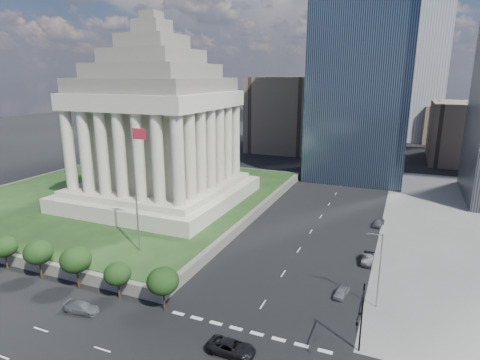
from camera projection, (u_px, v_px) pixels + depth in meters
The scene contains 16 objects.
ground at pixel (350, 172), 122.97m from camera, with size 500.00×500.00×0.00m, color black.
plaza_terrace at pixel (127, 196), 95.02m from camera, with size 66.00×70.00×1.80m, color #5E5C51.
plaza_lawn at pixel (127, 192), 94.78m from camera, with size 64.00×68.00×0.10m, color #1A3214.
war_memorial at pixel (156, 111), 83.93m from camera, with size 34.00×34.00×39.00m, color #ABA38F, non-canonical shape.
flagpole at pixel (136, 182), 60.06m from camera, with size 2.52×0.24×20.00m.
tree_row at pixel (22, 255), 58.82m from camera, with size 53.00×4.00×6.00m, color black, non-canonical shape.
midrise_glass at pixel (363, 70), 110.17m from camera, with size 26.00×26.00×60.00m, color black.
building_filler_ne at pixel (462, 132), 135.20m from camera, with size 20.00×30.00×20.00m, color brown.
building_filler_nw at pixel (286, 114), 157.43m from camera, with size 24.00×30.00×28.00m, color brown.
traffic_signal_ne at pixel (360, 317), 39.98m from camera, with size 0.30×5.74×8.00m.
street_lamp_north at pixel (378, 266), 49.65m from camera, with size 2.13×0.22×10.00m.
pickup_truck at pixel (231, 348), 42.31m from camera, with size 5.25×2.42×1.46m, color black.
suv_grey at pixel (82, 308), 49.71m from camera, with size 1.82×4.48×1.30m, color #5A5E62.
parked_sedan_near at pixel (342, 292), 53.39m from camera, with size 1.46×3.62×1.23m, color gray.
parked_sedan_mid at pixel (368, 258), 62.87m from camera, with size 1.58×4.53×1.49m, color black.
parked_sedan_far at pixel (378, 223), 78.23m from camera, with size 1.65×4.10×1.40m, color #4D5053.
Camera 1 is at (15.06, -23.45, 28.58)m, focal length 30.00 mm.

